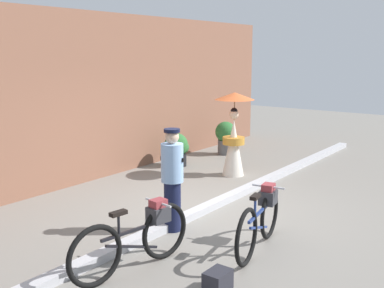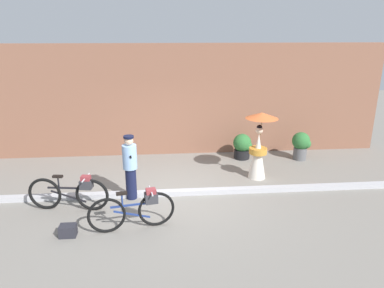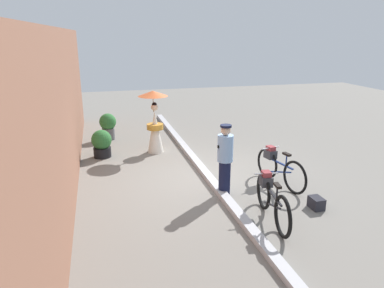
{
  "view_description": "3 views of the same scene",
  "coord_description": "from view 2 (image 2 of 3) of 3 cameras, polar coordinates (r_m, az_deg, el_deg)",
  "views": [
    {
      "loc": [
        -6.31,
        -4.4,
        2.71
      ],
      "look_at": [
        -0.12,
        0.21,
        1.19
      ],
      "focal_mm": 43.56,
      "sensor_mm": 36.0,
      "label": 1
    },
    {
      "loc": [
        -0.21,
        -8.03,
        3.93
      ],
      "look_at": [
        0.52,
        0.52,
        1.16
      ],
      "focal_mm": 33.02,
      "sensor_mm": 36.0,
      "label": 2
    },
    {
      "loc": [
        -8.0,
        2.5,
        3.45
      ],
      "look_at": [
        -0.25,
        0.46,
        0.99
      ],
      "focal_mm": 33.83,
      "sensor_mm": 36.0,
      "label": 3
    }
  ],
  "objects": [
    {
      "name": "ground_plane",
      "position": [
        8.94,
        -3.09,
        -8.2
      ],
      "size": [
        30.0,
        30.0,
        0.0
      ],
      "primitive_type": "plane",
      "color": "gray"
    },
    {
      "name": "building_wall",
      "position": [
        11.53,
        -3.81,
        7.1
      ],
      "size": [
        14.0,
        0.4,
        3.55
      ],
      "primitive_type": "cube",
      "color": "brown",
      "rests_on": "ground_plane"
    },
    {
      "name": "sidewalk_curb",
      "position": [
        8.91,
        -3.09,
        -7.85
      ],
      "size": [
        14.0,
        0.2,
        0.12
      ],
      "primitive_type": "cube",
      "color": "#B2B2B7",
      "rests_on": "ground_plane"
    },
    {
      "name": "bicycle_near_officer",
      "position": [
        7.42,
        -9.13,
        -10.31
      ],
      "size": [
        1.76,
        0.5,
        0.86
      ],
      "color": "black",
      "rests_on": "ground_plane"
    },
    {
      "name": "bicycle_far_side",
      "position": [
        8.51,
        -18.93,
        -7.36
      ],
      "size": [
        1.85,
        0.48,
        0.84
      ],
      "color": "black",
      "rests_on": "ground_plane"
    },
    {
      "name": "person_officer",
      "position": [
        8.56,
        -9.96,
        -3.51
      ],
      "size": [
        0.34,
        0.38,
        1.6
      ],
      "color": "#141938",
      "rests_on": "ground_plane"
    },
    {
      "name": "person_with_parasol",
      "position": [
        9.77,
        10.75,
        -0.07
      ],
      "size": [
        0.88,
        0.88,
        1.85
      ],
      "color": "silver",
      "rests_on": "ground_plane"
    },
    {
      "name": "potted_plant_by_door",
      "position": [
        11.35,
        8.18,
        -0.3
      ],
      "size": [
        0.59,
        0.58,
        0.81
      ],
      "color": "black",
      "rests_on": "ground_plane"
    },
    {
      "name": "potted_plant_small",
      "position": [
        11.65,
        17.23,
        -0.05
      ],
      "size": [
        0.57,
        0.56,
        0.89
      ],
      "color": "#59595B",
      "rests_on": "ground_plane"
    },
    {
      "name": "backpack_on_pavement",
      "position": [
        7.65,
        -19.41,
        -13.05
      ],
      "size": [
        0.32,
        0.23,
        0.24
      ],
      "color": "#26262D",
      "rests_on": "ground_plane"
    }
  ]
}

